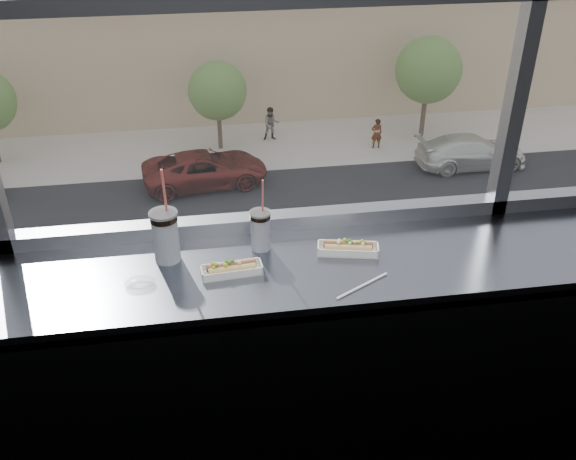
{
  "coord_description": "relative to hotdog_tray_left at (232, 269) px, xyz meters",
  "views": [
    {
      "loc": [
        -0.24,
        -0.73,
        2.46
      ],
      "look_at": [
        0.06,
        1.23,
        1.25
      ],
      "focal_mm": 40.0,
      "sensor_mm": 36.0,
      "label": 1
    }
  ],
  "objects": [
    {
      "name": "wall_back_lower",
      "position": [
        0.15,
        0.3,
        -0.57
      ],
      "size": [
        6.0,
        0.0,
        6.0
      ],
      "primitive_type": "plane",
      "rotation": [
        1.57,
        0.0,
        0.0
      ],
      "color": "black",
      "rests_on": "ground"
    },
    {
      "name": "counter",
      "position": [
        0.15,
        0.03,
        -0.05
      ],
      "size": [
        6.0,
        0.55,
        0.06
      ],
      "primitive_type": "cube",
      "color": "slate",
      "rests_on": "ground"
    },
    {
      "name": "counter_fascia",
      "position": [
        0.15,
        -0.23,
        -0.57
      ],
      "size": [
        6.0,
        0.04,
        1.04
      ],
      "primitive_type": "cube",
      "color": "slate",
      "rests_on": "ground"
    },
    {
      "name": "hotdog_tray_left",
      "position": [
        0.0,
        0.0,
        0.0
      ],
      "size": [
        0.23,
        0.09,
        0.05
      ],
      "rotation": [
        0.0,
        0.0,
        0.08
      ],
      "color": "white",
      "rests_on": "counter"
    },
    {
      "name": "hotdog_tray_right",
      "position": [
        0.45,
        0.07,
        0.0
      ],
      "size": [
        0.24,
        0.12,
        0.06
      ],
      "rotation": [
        0.0,
        0.0,
        -0.22
      ],
      "color": "white",
      "rests_on": "counter"
    },
    {
      "name": "soda_cup_left",
      "position": [
        -0.23,
        0.13,
        0.09
      ],
      "size": [
        0.11,
        0.11,
        0.39
      ],
      "color": "white",
      "rests_on": "counter"
    },
    {
      "name": "soda_cup_right",
      "position": [
        0.13,
        0.16,
        0.07
      ],
      "size": [
        0.08,
        0.08,
        0.31
      ],
      "color": "white",
      "rests_on": "counter"
    },
    {
      "name": "loose_straw",
      "position": [
        0.45,
        -0.15,
        -0.02
      ],
      "size": [
        0.22,
        0.13,
        0.01
      ],
      "primitive_type": "cylinder",
      "rotation": [
        0.0,
        1.57,
        0.51
      ],
      "color": "white",
      "rests_on": "counter"
    },
    {
      "name": "wrapper",
      "position": [
        -0.33,
        -0.02,
        -0.01
      ],
      "size": [
        0.11,
        0.08,
        0.03
      ],
      "primitive_type": "ellipsoid",
      "color": "silver",
      "rests_on": "counter"
    },
    {
      "name": "plaza_ground",
      "position": [
        0.15,
        43.8,
        -12.12
      ],
      "size": [
        120.0,
        120.0,
        0.0
      ],
      "primitive_type": "plane",
      "color": "beige",
      "rests_on": "ground"
    },
    {
      "name": "street_asphalt",
      "position": [
        0.15,
        20.3,
        -12.09
      ],
      "size": [
        80.0,
        10.0,
        0.06
      ],
      "primitive_type": "cube",
      "color": "black",
      "rests_on": "plaza_ground"
    },
    {
      "name": "far_sidewalk",
      "position": [
        0.15,
        28.3,
        -12.1
      ],
      "size": [
        80.0,
        6.0,
        0.04
      ],
      "primitive_type": "cube",
      "color": "beige",
      "rests_on": "plaza_ground"
    },
    {
      "name": "far_building",
      "position": [
        0.15,
        38.3,
        -8.12
      ],
      "size": [
        50.0,
        14.0,
        8.0
      ],
      "primitive_type": "cube",
      "color": "tan",
      "rests_on": "plaza_ground"
    },
    {
      "name": "car_far_b",
      "position": [
        0.22,
        24.3,
        -11.03
      ],
      "size": [
        3.31,
        6.45,
        2.06
      ],
      "primitive_type": "imported",
      "rotation": [
        0.0,
        0.0,
        1.69
      ],
      "color": "maroon",
      "rests_on": "street_asphalt"
    },
    {
      "name": "car_near_c",
      "position": [
        1.57,
        16.3,
        -10.98
      ],
      "size": [
        3.33,
        6.75,
        2.17
      ],
      "primitive_type": "imported",
      "rotation": [
        0.0,
        0.0,
        1.67
      ],
      "color": "brown",
      "rests_on": "street_asphalt"
    },
    {
      "name": "car_far_c",
      "position": [
        12.79,
        24.3,
        -11.05
      ],
      "size": [
        2.59,
        6.11,
        2.03
      ],
      "primitive_type": "imported",
      "rotation": [
        0.0,
        0.0,
        1.58
      ],
      "color": "silver",
      "rests_on": "street_asphalt"
    },
    {
      "name": "pedestrian_d",
      "position": [
        8.94,
        27.13,
        -11.15
      ],
      "size": [
        0.83,
        0.62,
        1.87
      ],
      "primitive_type": "imported",
      "rotation": [
        0.0,
        0.0,
        3.14
      ],
      "color": "#66605B",
      "rests_on": "far_sidewalk"
    },
    {
      "name": "pedestrian_c",
      "position": [
        3.83,
        28.98,
        -11.04
      ],
      "size": [
        0.93,
        0.7,
        2.09
      ],
      "primitive_type": "imported",
      "color": "#66605B",
      "rests_on": "far_sidewalk"
    },
    {
      "name": "tree_center",
      "position": [
        1.13,
        28.3,
        -9.07
      ],
      "size": [
        2.88,
        2.88,
        4.5
      ],
      "color": "#47382B",
      "rests_on": "far_sidewalk"
    },
    {
      "name": "tree_right",
      "position": [
        11.75,
        28.3,
        -8.56
      ],
      "size": [
        3.36,
        3.36,
        5.26
      ],
      "color": "#47382B",
      "rests_on": "far_sidewalk"
    }
  ]
}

